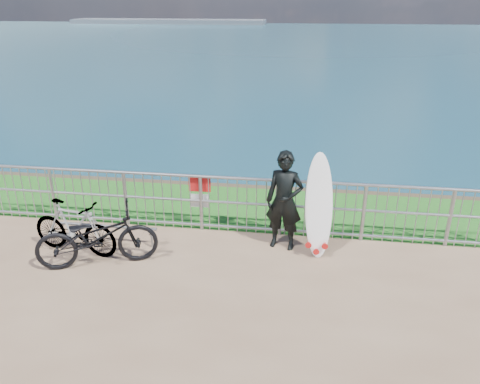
% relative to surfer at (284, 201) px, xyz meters
% --- Properties ---
extents(grass_strip, '(120.00, 120.00, 0.00)m').
position_rel_surfer_xyz_m(grass_strip, '(-1.09, 1.54, -0.88)').
color(grass_strip, '#1A5D19').
rests_on(grass_strip, ground).
extents(seascape, '(260.00, 260.00, 5.00)m').
position_rel_surfer_xyz_m(seascape, '(-44.84, 146.33, -4.92)').
color(seascape, brown).
rests_on(seascape, ground).
extents(railing, '(10.06, 0.10, 1.13)m').
position_rel_surfer_xyz_m(railing, '(-1.07, 0.44, -0.31)').
color(railing, '#919499').
rests_on(railing, ground).
extents(surfer, '(0.72, 0.54, 1.79)m').
position_rel_surfer_xyz_m(surfer, '(0.00, 0.00, 0.00)').
color(surfer, black).
rests_on(surfer, ground).
extents(surfboard, '(0.56, 0.51, 1.82)m').
position_rel_surfer_xyz_m(surfboard, '(0.59, -0.17, -0.05)').
color(surfboard, white).
rests_on(surfboard, ground).
extents(bicycle_near, '(2.09, 1.36, 1.04)m').
position_rel_surfer_xyz_m(bicycle_near, '(-3.01, -1.06, -0.38)').
color(bicycle_near, black).
rests_on(bicycle_near, ground).
extents(bicycle_far, '(1.70, 0.76, 0.99)m').
position_rel_surfer_xyz_m(bicycle_far, '(-3.57, -0.74, -0.40)').
color(bicycle_far, black).
rests_on(bicycle_far, ground).
extents(bike_rack, '(1.88, 0.05, 0.39)m').
position_rel_surfer_xyz_m(bike_rack, '(-3.16, -0.38, -0.57)').
color(bike_rack, '#919499').
rests_on(bike_rack, ground).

